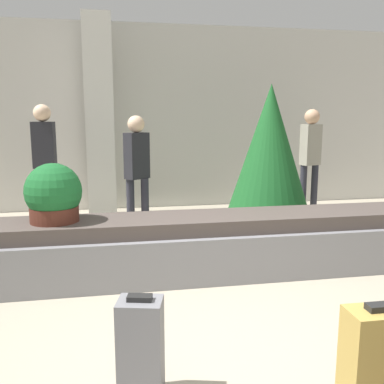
% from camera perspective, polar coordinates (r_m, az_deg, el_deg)
% --- Properties ---
extents(ground_plane, '(18.00, 18.00, 0.00)m').
position_cam_1_polar(ground_plane, '(3.06, 6.35, -22.18)').
color(ground_plane, '#9E937F').
extents(back_wall, '(18.00, 0.06, 3.20)m').
position_cam_1_polar(back_wall, '(7.71, -4.76, 9.79)').
color(back_wall, beige).
rests_on(back_wall, ground_plane).
extents(carousel, '(8.29, 0.79, 0.62)m').
position_cam_1_polar(carousel, '(4.47, 0.00, -7.28)').
color(carousel, gray).
rests_on(carousel, ground_plane).
extents(pillar, '(0.44, 0.44, 3.20)m').
position_cam_1_polar(pillar, '(7.11, -12.17, 9.59)').
color(pillar, silver).
rests_on(pillar, ground_plane).
extents(suitcase_0, '(0.29, 0.25, 0.64)m').
position_cam_1_polar(suitcase_0, '(2.64, -6.84, -20.14)').
color(suitcase_0, slate).
rests_on(suitcase_0, ground_plane).
extents(suitcase_4, '(0.39, 0.19, 0.78)m').
position_cam_1_polar(suitcase_4, '(2.41, 24.00, -22.15)').
color(suitcase_4, '#A3843D').
rests_on(suitcase_4, ground_plane).
extents(potted_plant_0, '(0.54, 0.54, 0.57)m').
position_cam_1_polar(potted_plant_0, '(4.32, -17.98, -0.39)').
color(potted_plant_0, '#4C2319').
rests_on(potted_plant_0, carousel).
extents(traveler_0, '(0.36, 0.27, 1.75)m').
position_cam_1_polar(traveler_0, '(7.33, 15.51, 5.17)').
color(traveler_0, '#282833').
rests_on(traveler_0, ground_plane).
extents(traveler_1, '(0.34, 0.25, 1.81)m').
position_cam_1_polar(traveler_1, '(6.75, -19.08, 4.97)').
color(traveler_1, '#282833').
rests_on(traveler_1, ground_plane).
extents(traveler_2, '(0.36, 0.34, 1.64)m').
position_cam_1_polar(traveler_2, '(5.90, -7.35, 3.62)').
color(traveler_2, '#282833').
rests_on(traveler_2, ground_plane).
extents(decorated_tree, '(1.22, 1.22, 2.06)m').
position_cam_1_polar(decorated_tree, '(5.90, 10.30, 4.91)').
color(decorated_tree, '#4C331E').
rests_on(decorated_tree, ground_plane).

